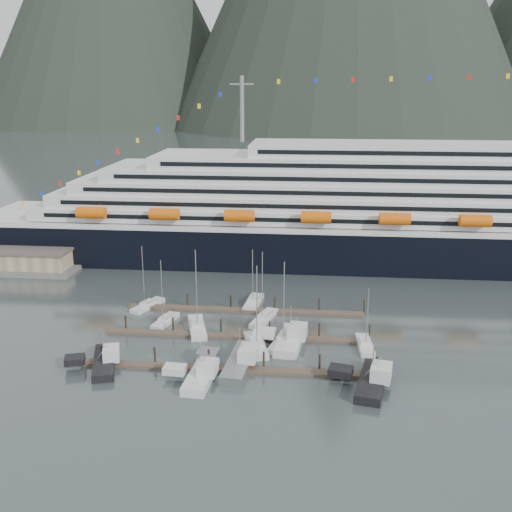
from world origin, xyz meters
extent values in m
plane|color=#3F4A4B|center=(0.00, 0.00, 0.00)|extent=(1600.00, 1600.00, 0.00)
cube|color=black|center=(25.00, 55.00, 4.00)|extent=(210.00, 28.00, 12.00)
cube|color=silver|center=(25.00, 55.00, 10.50)|extent=(205.80, 27.44, 1.50)
cube|color=silver|center=(30.00, 55.00, 13.10)|extent=(185.00, 26.00, 3.20)
cube|color=black|center=(30.00, 41.95, 13.26)|extent=(175.75, 0.20, 1.00)
cube|color=silver|center=(32.00, 55.00, 16.30)|extent=(180.00, 25.00, 3.20)
cube|color=black|center=(32.00, 42.45, 16.46)|extent=(171.00, 0.20, 1.00)
cube|color=silver|center=(34.00, 55.00, 19.50)|extent=(172.00, 24.00, 3.20)
cube|color=black|center=(34.00, 42.95, 19.66)|extent=(163.40, 0.20, 1.00)
cube|color=silver|center=(36.00, 55.00, 22.70)|extent=(160.00, 23.00, 3.20)
cube|color=black|center=(36.00, 43.45, 22.86)|extent=(152.00, 0.20, 1.00)
cube|color=silver|center=(38.00, 55.00, 25.80)|extent=(140.00, 22.00, 3.00)
cube|color=black|center=(38.00, 43.95, 25.95)|extent=(133.00, 0.20, 1.00)
cube|color=silver|center=(40.00, 55.00, 28.80)|extent=(95.00, 20.00, 3.00)
cube|color=black|center=(40.00, 44.95, 28.95)|extent=(90.25, 0.20, 1.00)
cylinder|color=gray|center=(-10.00, 55.00, 38.30)|extent=(1.00, 1.00, 16.00)
cylinder|color=#E55E0C|center=(-45.00, 40.00, 14.50)|extent=(7.00, 2.80, 2.80)
cylinder|color=#E55E0C|center=(-27.00, 40.00, 14.50)|extent=(7.00, 2.80, 2.80)
cylinder|color=#E55E0C|center=(-9.00, 40.00, 14.50)|extent=(7.00, 2.80, 2.80)
cylinder|color=#E55E0C|center=(9.00, 40.00, 14.50)|extent=(7.00, 2.80, 2.80)
cylinder|color=#E55E0C|center=(27.00, 40.00, 14.50)|extent=(7.00, 2.80, 2.80)
cylinder|color=#E55E0C|center=(45.00, 40.00, 14.50)|extent=(7.00, 2.80, 2.80)
cube|color=#4D3D31|center=(-5.00, -10.00, 0.25)|extent=(48.00, 2.00, 0.50)
cylinder|color=black|center=(-26.00, -8.90, 1.40)|extent=(0.36, 0.36, 3.20)
cylinder|color=black|center=(-17.00, -8.90, 1.40)|extent=(0.36, 0.36, 3.20)
cylinder|color=black|center=(-8.00, -8.90, 1.40)|extent=(0.36, 0.36, 3.20)
cylinder|color=black|center=(1.00, -8.90, 1.40)|extent=(0.36, 0.36, 3.20)
cylinder|color=black|center=(10.00, -8.90, 1.40)|extent=(0.36, 0.36, 3.20)
cylinder|color=black|center=(19.00, -8.90, 1.40)|extent=(0.36, 0.36, 3.20)
cube|color=#4D3D31|center=(-5.00, 3.00, 0.25)|extent=(48.00, 2.00, 0.50)
cylinder|color=black|center=(-26.00, 4.10, 1.40)|extent=(0.36, 0.36, 3.20)
cylinder|color=black|center=(-17.00, 4.10, 1.40)|extent=(0.36, 0.36, 3.20)
cylinder|color=black|center=(-8.00, 4.10, 1.40)|extent=(0.36, 0.36, 3.20)
cylinder|color=black|center=(1.00, 4.10, 1.40)|extent=(0.36, 0.36, 3.20)
cylinder|color=black|center=(10.00, 4.10, 1.40)|extent=(0.36, 0.36, 3.20)
cylinder|color=black|center=(19.00, 4.10, 1.40)|extent=(0.36, 0.36, 3.20)
cube|color=#4D3D31|center=(-5.00, 16.00, 0.25)|extent=(48.00, 2.00, 0.50)
cylinder|color=black|center=(-26.00, 17.10, 1.40)|extent=(0.36, 0.36, 3.20)
cylinder|color=black|center=(-17.00, 17.10, 1.40)|extent=(0.36, 0.36, 3.20)
cylinder|color=black|center=(-8.00, 17.10, 1.40)|extent=(0.36, 0.36, 3.20)
cylinder|color=black|center=(1.00, 17.10, 1.40)|extent=(0.36, 0.36, 3.20)
cylinder|color=black|center=(10.00, 17.10, 1.40)|extent=(0.36, 0.36, 3.20)
cylinder|color=black|center=(19.00, 17.10, 1.40)|extent=(0.36, 0.36, 3.20)
cube|color=silver|center=(-19.54, 8.30, 0.25)|extent=(4.07, 8.35, 1.25)
cube|color=silver|center=(-19.54, 8.30, 1.03)|extent=(2.37, 3.14, 0.71)
cylinder|color=gray|center=(-19.72, 7.52, 6.85)|extent=(0.14, 0.14, 12.10)
cube|color=silver|center=(-12.82, 5.76, 0.25)|extent=(5.66, 11.35, 1.54)
cube|color=silver|center=(-12.82, 5.76, 1.26)|extent=(3.13, 4.29, 0.88)
cylinder|color=gray|center=(-12.53, 4.70, 8.44)|extent=(0.18, 0.18, 14.90)
cube|color=silver|center=(-1.06, -1.14, 0.25)|extent=(5.52, 10.90, 1.55)
cube|color=silver|center=(-1.06, -1.14, 1.27)|extent=(3.10, 4.13, 0.88)
cylinder|color=gray|center=(-0.78, -2.15, 8.18)|extent=(0.18, 0.18, 14.36)
cube|color=silver|center=(3.96, 1.90, 0.25)|extent=(5.66, 12.48, 1.55)
cube|color=silver|center=(3.96, 1.90, 1.27)|extent=(3.15, 4.65, 0.88)
cylinder|color=gray|center=(3.67, 0.72, 8.17)|extent=(0.18, 0.18, 14.35)
cube|color=silver|center=(-25.22, 16.21, 0.25)|extent=(5.54, 9.15, 1.25)
cube|color=silver|center=(-25.22, 16.21, 1.03)|extent=(2.84, 3.57, 0.71)
cylinder|color=gray|center=(-25.56, 15.38, 7.08)|extent=(0.14, 0.14, 12.54)
cube|color=silver|center=(-3.61, 20.00, 0.25)|extent=(3.67, 9.54, 1.45)
cube|color=silver|center=(-3.61, 20.00, 1.19)|extent=(2.40, 3.46, 0.83)
cylinder|color=gray|center=(-3.71, 19.07, 6.56)|extent=(0.17, 0.17, 11.26)
cube|color=silver|center=(-0.69, 11.52, 0.25)|extent=(5.07, 10.09, 1.31)
cube|color=silver|center=(-0.69, 11.52, 1.07)|extent=(2.75, 3.82, 0.75)
cylinder|color=gray|center=(-0.97, 10.58, 7.51)|extent=(0.15, 0.15, 13.34)
cube|color=silver|center=(18.00, 0.96, 0.25)|extent=(2.97, 8.63, 1.32)
cube|color=silver|center=(18.00, 0.96, 1.09)|extent=(2.06, 3.08, 0.76)
cylinder|color=gray|center=(18.05, 0.11, 6.07)|extent=(0.15, 0.15, 10.44)
cube|color=black|center=(-25.13, -10.36, 0.35)|extent=(6.70, 12.57, 1.86)
cube|color=black|center=(-29.54, -11.68, 1.49)|extent=(3.80, 3.46, 1.12)
cube|color=silver|center=(-23.97, -10.01, 2.14)|extent=(3.55, 4.23, 2.05)
cube|color=black|center=(-23.97, -10.01, 2.89)|extent=(3.30, 3.95, 0.47)
cylinder|color=gray|center=(-25.13, -10.36, 3.73)|extent=(0.15, 0.15, 4.66)
cube|color=silver|center=(-8.41, -13.90, 0.35)|extent=(4.32, 11.20, 2.00)
cube|color=silver|center=(-12.57, -13.62, 1.60)|extent=(3.55, 2.64, 1.20)
cube|color=silver|center=(-7.31, -13.97, 2.30)|extent=(3.01, 3.47, 2.20)
cube|color=black|center=(-7.31, -13.97, 3.10)|extent=(2.80, 3.24, 0.50)
cylinder|color=gray|center=(-8.41, -13.90, 4.00)|extent=(0.16, 0.16, 4.99)
cube|color=#94979A|center=(-2.97, -8.14, 0.35)|extent=(4.87, 14.51, 2.03)
cube|color=#94979A|center=(-8.36, -7.68, 1.63)|extent=(3.72, 3.42, 1.22)
cube|color=silver|center=(-1.55, -8.27, 2.34)|extent=(3.21, 4.50, 2.24)
cube|color=black|center=(-1.55, -8.27, 3.15)|extent=(2.98, 4.20, 0.51)
cylinder|color=gray|center=(-2.97, -8.14, 4.07)|extent=(0.16, 0.16, 5.09)
cube|color=black|center=(18.00, -12.93, 0.35)|extent=(6.40, 13.34, 2.14)
cube|color=black|center=(13.23, -11.93, 1.71)|extent=(4.14, 3.51, 1.28)
cube|color=silver|center=(19.26, -13.19, 2.46)|extent=(3.72, 4.38, 2.35)
cube|color=black|center=(19.26, -13.19, 3.31)|extent=(3.46, 4.08, 0.53)
cylinder|color=gray|center=(18.00, -12.93, 4.28)|extent=(0.17, 0.17, 5.34)
cube|color=silver|center=(4.90, 0.94, 0.35)|extent=(5.47, 12.74, 2.25)
cube|color=silver|center=(0.24, 1.50, 1.80)|extent=(4.11, 3.15, 1.35)
cube|color=silver|center=(6.12, 0.80, 2.58)|extent=(3.56, 4.05, 2.47)
cube|color=black|center=(6.12, 0.80, 3.48)|extent=(3.31, 3.78, 0.56)
cylinder|color=gray|center=(4.90, 0.94, 4.49)|extent=(0.18, 0.18, 5.61)
camera|label=1|loc=(8.37, -96.75, 44.77)|focal=42.00mm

